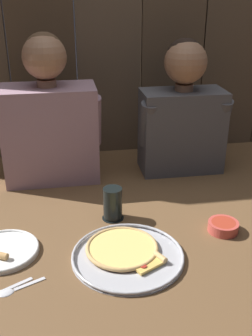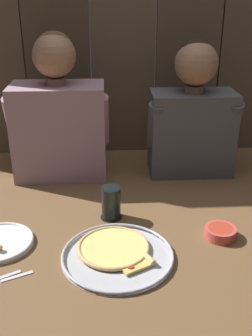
{
  "view_description": "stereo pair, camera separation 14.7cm",
  "coord_description": "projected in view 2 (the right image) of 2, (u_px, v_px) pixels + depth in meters",
  "views": [
    {
      "loc": [
        -0.23,
        -1.24,
        0.8
      ],
      "look_at": [
        -0.02,
        0.1,
        0.18
      ],
      "focal_mm": 42.83,
      "sensor_mm": 36.0,
      "label": 1
    },
    {
      "loc": [
        -0.09,
        -1.25,
        0.8
      ],
      "look_at": [
        -0.02,
        0.1,
        0.18
      ],
      "focal_mm": 42.83,
      "sensor_mm": 36.0,
      "label": 2
    }
  ],
  "objects": [
    {
      "name": "table_spoon",
      "position": [
        1.0,
        280.0,
        1.19
      ],
      "size": [
        0.14,
        0.08,
        0.01
      ],
      "color": "silver",
      "rests_on": "ground"
    },
    {
      "name": "ground_plane",
      "position": [
        132.0,
        224.0,
        1.48
      ],
      "size": [
        3.2,
        3.2,
        0.0
      ],
      "primitive_type": "plane",
      "color": "brown"
    },
    {
      "name": "pizza_tray",
      "position": [
        116.0,
        252.0,
        1.3
      ],
      "size": [
        0.36,
        0.36,
        0.03
      ],
      "color": "#B2B2B7",
      "rests_on": "ground"
    },
    {
      "name": "diner_left",
      "position": [
        59.0,
        116.0,
        1.75
      ],
      "size": [
        0.44,
        0.22,
        0.63
      ],
      "color": "gray",
      "rests_on": "ground"
    },
    {
      "name": "diner_right",
      "position": [
        193.0,
        114.0,
        1.77
      ],
      "size": [
        0.41,
        0.21,
        0.6
      ],
      "color": "#4C4C51",
      "rests_on": "ground"
    },
    {
      "name": "drinking_glass",
      "position": [
        111.0,
        203.0,
        1.49
      ],
      "size": [
        0.08,
        0.08,
        0.13
      ],
      "color": "black",
      "rests_on": "ground"
    },
    {
      "name": "wooden_backdrop_wall",
      "position": [
        123.0,
        9.0,
        1.85
      ],
      "size": [
        2.19,
        0.03,
        1.4
      ],
      "color": "#3F2D1C",
      "rests_on": "ground"
    },
    {
      "name": "dipping_bowl",
      "position": [
        220.0,
        232.0,
        1.39
      ],
      "size": [
        0.11,
        0.11,
        0.04
      ],
      "color": "#CC4C42",
      "rests_on": "ground"
    }
  ]
}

